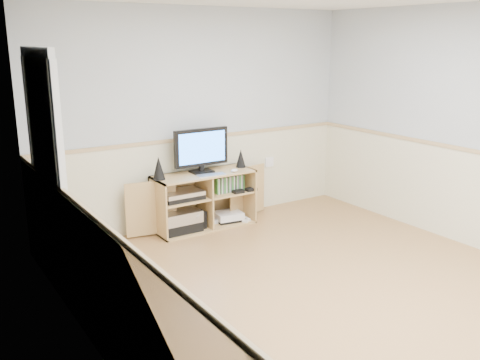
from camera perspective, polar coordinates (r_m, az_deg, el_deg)
name	(u,v)px	position (r m, az deg, el deg)	size (l,w,h in m)	color
room	(316,153)	(4.52, 8.10, 2.90)	(4.04, 4.54, 2.54)	tan
media_cabinet	(202,199)	(6.26, -4.07, -1.99)	(1.85, 0.44, 0.65)	tan
monitor	(201,149)	(6.11, -4.15, 3.35)	(0.67, 0.18, 0.51)	black
speaker_left	(159,168)	(5.88, -8.67, 1.26)	(0.14, 0.14, 0.25)	black
speaker_right	(241,158)	(6.38, 0.08, 2.34)	(0.12, 0.12, 0.22)	black
keyboard	(211,175)	(6.02, -3.07, 0.54)	(0.32, 0.13, 0.01)	silver
mouse	(234,170)	(6.17, -0.61, 1.03)	(0.10, 0.06, 0.04)	white
av_components	(180,214)	(6.11, -6.43, -3.60)	(0.53, 0.34, 0.47)	black
game_consoles	(227,217)	(6.43, -1.37, -3.95)	(0.46, 0.30, 0.11)	white
game_cases	(228,183)	(6.31, -1.27, -0.38)	(0.38, 0.14, 0.19)	#3F8C3F
wall_outlet	(269,162)	(6.91, 3.12, 1.92)	(0.12, 0.03, 0.12)	white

